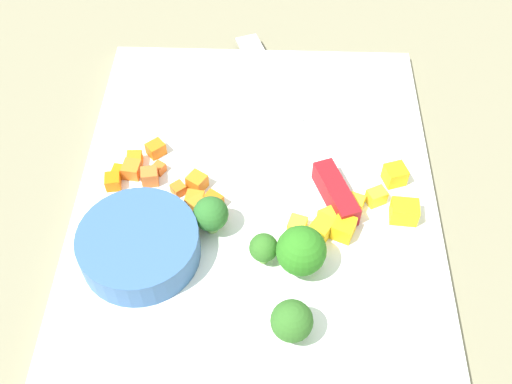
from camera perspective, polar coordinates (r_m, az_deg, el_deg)
name	(u,v)px	position (r m, az deg, el deg)	size (l,w,h in m)	color
ground_plane	(256,206)	(0.59, 0.00, -1.32)	(4.00, 4.00, 0.00)	gray
cutting_board	(256,202)	(0.58, 0.00, -0.97)	(0.44, 0.34, 0.01)	white
prep_bowl	(139,245)	(0.54, -10.89, -4.92)	(0.11, 0.11, 0.03)	#355C91
chef_knife	(313,157)	(0.60, 5.36, 3.28)	(0.29, 0.13, 0.02)	silver
carrot_dice_0	(118,171)	(0.61, -12.78, 1.90)	(0.01, 0.01, 0.01)	orange
carrot_dice_1	(159,168)	(0.60, -9.08, 2.22)	(0.01, 0.01, 0.01)	orange
carrot_dice_2	(132,169)	(0.61, -11.55, 2.08)	(0.02, 0.02, 0.01)	orange
carrot_dice_3	(150,177)	(0.59, -9.92, 1.43)	(0.01, 0.02, 0.02)	orange
carrot_dice_4	(156,149)	(0.62, -9.37, 4.01)	(0.01, 0.02, 0.01)	orange
carrot_dice_5	(195,199)	(0.57, -5.75, -0.65)	(0.02, 0.01, 0.01)	orange
carrot_dice_6	(113,181)	(0.60, -13.26, 0.97)	(0.01, 0.02, 0.01)	orange
carrot_dice_7	(197,182)	(0.59, -5.55, 0.96)	(0.02, 0.02, 0.02)	orange
carrot_dice_8	(212,203)	(0.57, -4.18, -1.02)	(0.02, 0.02, 0.01)	orange
carrot_dice_9	(135,159)	(0.61, -11.29, 3.05)	(0.01, 0.01, 0.01)	orange
carrot_dice_10	(178,189)	(0.58, -7.29, 0.29)	(0.01, 0.01, 0.01)	orange
carrot_dice_11	(198,209)	(0.56, -5.44, -1.58)	(0.02, 0.02, 0.02)	orange
pepper_dice_0	(344,228)	(0.55, 8.21, -3.40)	(0.02, 0.02, 0.02)	yellow
pepper_dice_1	(356,203)	(0.58, 9.32, -1.03)	(0.01, 0.01, 0.01)	yellow
pepper_dice_2	(297,225)	(0.55, 3.88, -3.14)	(0.02, 0.02, 0.01)	yellow
pepper_dice_3	(404,212)	(0.57, 13.72, -1.80)	(0.02, 0.02, 0.02)	yellow
pepper_dice_4	(377,199)	(0.58, 11.22, -0.66)	(0.01, 0.02, 0.02)	yellow
pepper_dice_5	(322,228)	(0.55, 6.18, -3.41)	(0.02, 0.02, 0.02)	yellow
pepper_dice_6	(329,218)	(0.56, 6.84, -2.45)	(0.02, 0.02, 0.01)	yellow
pepper_dice_7	(395,175)	(0.60, 12.88, 1.58)	(0.02, 0.02, 0.02)	yellow
broccoli_floret_0	(301,251)	(0.52, 4.25, -5.55)	(0.04, 0.04, 0.05)	#83B063
broccoli_floret_1	(292,321)	(0.49, 3.37, -12.01)	(0.03, 0.03, 0.04)	#89B65E
broccoli_floret_2	(211,214)	(0.54, -4.25, -2.10)	(0.03, 0.03, 0.04)	#8DBC60
broccoli_floret_3	(264,248)	(0.52, 0.72, -5.28)	(0.03, 0.03, 0.03)	#83BE56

